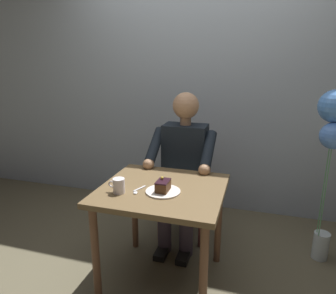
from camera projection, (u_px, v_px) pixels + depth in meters
ground_plane at (163, 278)px, 2.19m from camera, size 14.00×14.00×0.00m
cafe_rear_panel at (202, 63)px, 3.00m from camera, size 6.40×0.12×3.00m
dining_table at (163, 201)px, 2.03m from camera, size 0.81×0.75×0.71m
chair at (187, 179)px, 2.73m from camera, size 0.42×0.42×0.90m
seated_person at (183, 167)px, 2.53m from camera, size 0.53×0.58×1.27m
dessert_plate at (163, 191)px, 1.93m from camera, size 0.22×0.22×0.01m
cake_slice at (163, 186)px, 1.92m from camera, size 0.08×0.12×0.09m
coffee_cup at (119, 185)px, 1.91m from camera, size 0.11×0.07×0.09m
dessert_spoon at (137, 191)px, 1.94m from camera, size 0.05×0.14×0.01m
balloon_display at (333, 136)px, 2.15m from camera, size 0.23×0.27×1.33m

